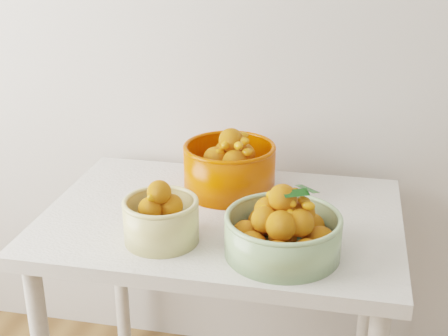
{
  "coord_description": "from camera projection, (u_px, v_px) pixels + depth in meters",
  "views": [
    {
      "loc": [
        0.07,
        0.06,
        1.54
      ],
      "look_at": [
        -0.24,
        1.53,
        0.92
      ],
      "focal_mm": 50.0,
      "sensor_mm": 36.0,
      "label": 1
    }
  ],
  "objects": [
    {
      "name": "bowl_cream",
      "position": [
        161.0,
        219.0,
        1.6
      ],
      "size": [
        0.22,
        0.22,
        0.17
      ],
      "rotation": [
        0.0,
        0.0,
        0.13
      ],
      "color": "#D0C17C",
      "rests_on": "table"
    },
    {
      "name": "bowl_orange",
      "position": [
        230.0,
        167.0,
        1.88
      ],
      "size": [
        0.31,
        0.31,
        0.2
      ],
      "rotation": [
        0.0,
        0.0,
        0.12
      ],
      "color": "#C73800",
      "rests_on": "table"
    },
    {
      "name": "table",
      "position": [
        222.0,
        244.0,
        1.8
      ],
      "size": [
        1.0,
        0.7,
        0.75
      ],
      "color": "silver",
      "rests_on": "ground"
    },
    {
      "name": "bowl_green",
      "position": [
        283.0,
        231.0,
        1.53
      ],
      "size": [
        0.36,
        0.36,
        0.19
      ],
      "rotation": [
        0.0,
        0.0,
        0.3
      ],
      "color": "#8CAD78",
      "rests_on": "table"
    }
  ]
}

